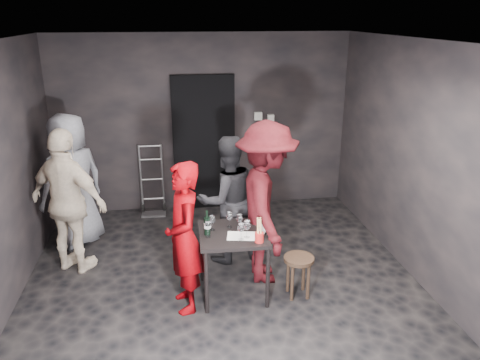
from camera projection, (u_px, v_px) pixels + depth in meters
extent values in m
cube|color=black|center=(224.00, 289.00, 5.31)|extent=(4.50, 5.00, 0.02)
cube|color=silver|center=(221.00, 42.00, 4.40)|extent=(4.50, 5.00, 0.02)
cube|color=black|center=(203.00, 124.00, 7.18)|extent=(4.50, 0.04, 2.70)
cube|color=black|center=(278.00, 328.00, 2.53)|extent=(4.50, 0.04, 2.70)
cube|color=black|center=(424.00, 166.00, 5.18)|extent=(0.04, 5.00, 2.70)
cube|color=black|center=(204.00, 144.00, 7.23)|extent=(0.95, 0.10, 2.10)
cube|color=#B7B7B2|center=(258.00, 116.00, 7.22)|extent=(0.12, 0.06, 0.12)
cube|color=#B7B7B2|center=(271.00, 119.00, 7.27)|extent=(0.10, 0.06, 0.14)
cylinder|color=#B2B2B7|center=(141.00, 180.00, 7.15)|extent=(0.03, 0.03, 1.09)
cylinder|color=#B2B2B7|center=(163.00, 179.00, 7.19)|extent=(0.03, 0.03, 1.09)
cube|color=#B2B2B7|center=(154.00, 214.00, 7.25)|extent=(0.36, 0.20, 0.03)
cylinder|color=black|center=(143.00, 207.00, 7.33)|extent=(0.04, 0.16, 0.16)
cylinder|color=black|center=(164.00, 206.00, 7.38)|extent=(0.04, 0.16, 0.16)
cube|color=black|center=(233.00, 234.00, 4.99)|extent=(0.72, 0.72, 0.04)
cylinder|color=black|center=(206.00, 283.00, 4.77)|extent=(0.04, 0.04, 0.71)
cylinder|color=black|center=(268.00, 278.00, 4.87)|extent=(0.04, 0.04, 0.71)
cylinder|color=black|center=(202.00, 253.00, 5.37)|extent=(0.04, 0.04, 0.71)
cylinder|color=black|center=(256.00, 249.00, 5.46)|extent=(0.04, 0.04, 0.71)
cylinder|color=black|center=(299.00, 259.00, 5.05)|extent=(0.33, 0.33, 0.04)
cylinder|color=black|center=(304.00, 274.00, 5.23)|extent=(0.04, 0.04, 0.41)
cylinder|color=black|center=(288.00, 275.00, 5.20)|extent=(0.04, 0.04, 0.41)
cylinder|color=black|center=(292.00, 284.00, 5.03)|extent=(0.04, 0.04, 0.41)
cylinder|color=black|center=(308.00, 282.00, 5.06)|extent=(0.04, 0.04, 0.41)
imported|color=#7B0005|center=(184.00, 233.00, 4.73)|extent=(0.50, 0.68, 1.72)
imported|color=black|center=(227.00, 195.00, 5.70)|extent=(0.92, 0.66, 1.72)
imported|color=#3B0A0F|center=(267.00, 184.00, 5.18)|extent=(0.81, 1.56, 2.34)
imported|color=#F5E0C5|center=(67.00, 190.00, 5.39)|extent=(1.33, 1.11, 2.05)
imported|color=slate|center=(71.00, 169.00, 6.04)|extent=(1.15, 1.10, 2.12)
cube|color=white|center=(242.00, 236.00, 4.90)|extent=(0.35, 0.26, 0.00)
cylinder|color=black|center=(207.00, 226.00, 4.90)|extent=(0.07, 0.07, 0.20)
cylinder|color=black|center=(207.00, 214.00, 4.86)|extent=(0.02, 0.02, 0.08)
cylinder|color=white|center=(207.00, 225.00, 4.90)|extent=(0.07, 0.07, 0.06)
cylinder|color=#AA1E1B|center=(259.00, 237.00, 4.76)|extent=(0.09, 0.09, 0.10)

